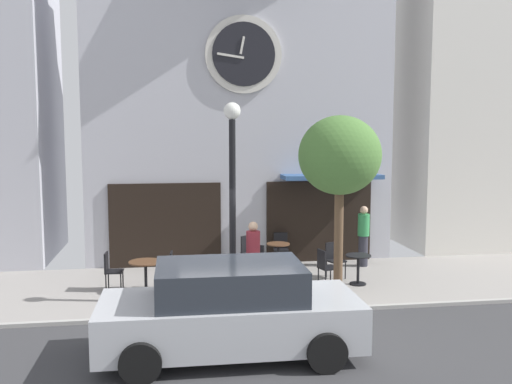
% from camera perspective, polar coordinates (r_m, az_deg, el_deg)
% --- Properties ---
extents(ground_plane, '(28.14, 10.73, 0.13)m').
position_cam_1_polar(ground_plane, '(11.03, -0.71, -13.77)').
color(ground_plane, gray).
extents(clock_building, '(8.67, 3.88, 10.29)m').
position_cam_1_polar(clock_building, '(17.07, -1.84, 11.52)').
color(clock_building, '#B2B2BC').
rests_on(clock_building, ground_plane).
extents(neighbor_building_right, '(5.99, 3.48, 14.05)m').
position_cam_1_polar(neighbor_building_right, '(20.54, 22.93, 14.97)').
color(neighbor_building_right, silver).
rests_on(neighbor_building_right, ground_plane).
extents(street_lamp, '(0.36, 0.36, 4.33)m').
position_cam_1_polar(street_lamp, '(12.10, -2.37, -1.12)').
color(street_lamp, black).
rests_on(street_lamp, ground_plane).
extents(street_tree, '(1.80, 1.62, 4.06)m').
position_cam_1_polar(street_tree, '(12.36, 8.41, 3.50)').
color(street_tree, brown).
rests_on(street_tree, ground_plane).
extents(cafe_table_rightmost, '(0.78, 0.78, 0.72)m').
position_cam_1_polar(cafe_table_rightmost, '(13.51, -11.01, -7.62)').
color(cafe_table_rightmost, black).
rests_on(cafe_table_rightmost, ground_plane).
extents(cafe_table_center_left, '(0.77, 0.77, 0.76)m').
position_cam_1_polar(cafe_table_center_left, '(13.52, -4.48, -7.40)').
color(cafe_table_center_left, black).
rests_on(cafe_table_center_left, ground_plane).
extents(cafe_table_leftmost, '(0.61, 0.61, 0.77)m').
position_cam_1_polar(cafe_table_leftmost, '(15.09, 2.24, -6.16)').
color(cafe_table_leftmost, black).
rests_on(cafe_table_leftmost, ground_plane).
extents(cafe_table_center_right, '(0.62, 0.62, 0.73)m').
position_cam_1_polar(cafe_table_center_right, '(14.12, 10.22, -7.23)').
color(cafe_table_center_right, black).
rests_on(cafe_table_center_right, ground_plane).
extents(cafe_chair_left_end, '(0.51, 0.51, 0.90)m').
position_cam_1_polar(cafe_chair_left_end, '(14.65, 7.83, -6.49)').
color(cafe_chair_left_end, black).
rests_on(cafe_chair_left_end, ground_plane).
extents(cafe_chair_under_awning, '(0.49, 0.49, 0.90)m').
position_cam_1_polar(cafe_chair_under_awning, '(13.81, 6.96, -7.27)').
color(cafe_chair_under_awning, black).
rests_on(cafe_chair_under_awning, ground_plane).
extents(cafe_chair_near_tree, '(0.44, 0.44, 0.90)m').
position_cam_1_polar(cafe_chair_near_tree, '(13.60, -8.07, -7.50)').
color(cafe_chair_near_tree, black).
rests_on(cafe_chair_near_tree, ground_plane).
extents(cafe_chair_facing_street, '(0.56, 0.56, 0.90)m').
position_cam_1_polar(cafe_chair_facing_street, '(14.37, 0.36, -6.69)').
color(cafe_chair_facing_street, black).
rests_on(cafe_chair_facing_street, ground_plane).
extents(cafe_chair_outer, '(0.44, 0.44, 0.90)m').
position_cam_1_polar(cafe_chair_outer, '(15.85, 2.51, -5.46)').
color(cafe_chair_outer, black).
rests_on(cafe_chair_outer, ground_plane).
extents(cafe_chair_near_lamp, '(0.42, 0.42, 0.90)m').
position_cam_1_polar(cafe_chair_near_lamp, '(13.82, -14.38, -7.41)').
color(cafe_chair_near_lamp, black).
rests_on(cafe_chair_near_lamp, ground_plane).
extents(cafe_chair_facing_wall, '(0.56, 0.56, 0.90)m').
position_cam_1_polar(cafe_chair_facing_wall, '(12.81, -6.39, -8.35)').
color(cafe_chair_facing_wall, black).
rests_on(cafe_chair_facing_wall, ground_plane).
extents(cafe_chair_corner, '(0.56, 0.56, 0.90)m').
position_cam_1_polar(cafe_chair_corner, '(15.43, -0.75, -5.78)').
color(cafe_chair_corner, black).
rests_on(cafe_chair_corner, ground_plane).
extents(pedestrian_green, '(0.42, 0.42, 1.67)m').
position_cam_1_polar(pedestrian_green, '(15.94, 10.73, -4.28)').
color(pedestrian_green, '#2D2D38').
rests_on(pedestrian_green, ground_plane).
extents(pedestrian_maroon, '(0.42, 0.42, 1.67)m').
position_cam_1_polar(pedestrian_maroon, '(13.09, -0.29, -6.48)').
color(pedestrian_maroon, '#2D2D38').
rests_on(pedestrian_maroon, ground_plane).
extents(parked_car_silver, '(4.32, 2.07, 1.55)m').
position_cam_1_polar(parked_car_silver, '(9.65, -2.64, -11.81)').
color(parked_car_silver, '#B7BABF').
rests_on(parked_car_silver, ground_plane).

